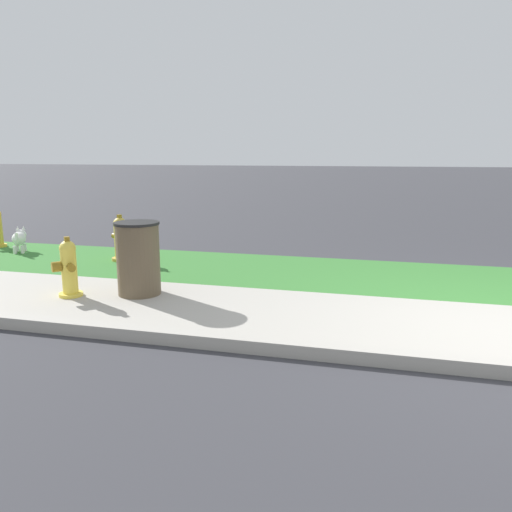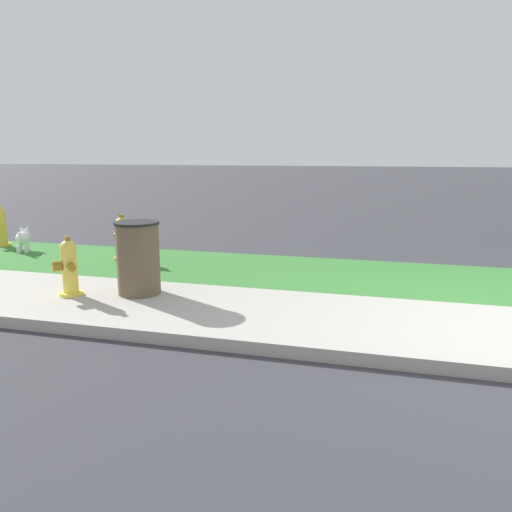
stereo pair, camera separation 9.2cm
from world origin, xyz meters
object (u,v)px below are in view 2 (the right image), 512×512
fire_hydrant_across_street (123,238)px  small_white_dog (23,238)px  fire_hydrant_by_grass_verge (69,268)px  fire_hydrant_near_corner (1,227)px  trash_bin (138,258)px

fire_hydrant_across_street → small_white_dog: 2.05m
fire_hydrant_across_street → fire_hydrant_by_grass_verge: (0.43, -1.99, -0.00)m
fire_hydrant_near_corner → fire_hydrant_by_grass_verge: bearing=-159.9°
fire_hydrant_near_corner → trash_bin: size_ratio=0.83×
small_white_dog → trash_bin: 3.74m
fire_hydrant_by_grass_verge → trash_bin: bearing=-114.2°
fire_hydrant_across_street → fire_hydrant_near_corner: same height
fire_hydrant_across_street → trash_bin: 2.08m
fire_hydrant_by_grass_verge → small_white_dog: bearing=3.2°
fire_hydrant_near_corner → fire_hydrant_across_street: bearing=-132.0°
trash_bin → fire_hydrant_across_street: bearing=124.9°
fire_hydrant_across_street → fire_hydrant_by_grass_verge: size_ratio=1.01×
fire_hydrant_across_street → fire_hydrant_by_grass_verge: 2.04m
fire_hydrant_by_grass_verge → small_white_dog: fire_hydrant_by_grass_verge is taller
fire_hydrant_near_corner → trash_bin: bearing=-151.0°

